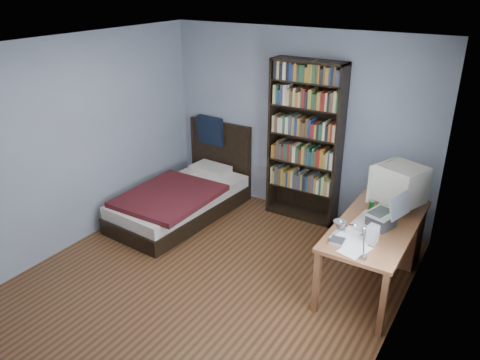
{
  "coord_description": "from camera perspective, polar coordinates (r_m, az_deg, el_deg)",
  "views": [
    {
      "loc": [
        2.52,
        -3.45,
        3.09
      ],
      "look_at": [
        0.08,
        0.52,
        1.04
      ],
      "focal_mm": 35.0,
      "sensor_mm": 36.0,
      "label": 1
    }
  ],
  "objects": [
    {
      "name": "keyboard",
      "position": [
        5.03,
        14.95,
        -4.89
      ],
      "size": [
        0.22,
        0.47,
        0.04
      ],
      "primitive_type": "cube",
      "rotation": [
        0.0,
        0.07,
        -0.08
      ],
      "color": "#BDB79D",
      "rests_on": "desk"
    },
    {
      "name": "room",
      "position": [
        4.63,
        -3.92,
        0.34
      ],
      "size": [
        4.2,
        4.24,
        2.5
      ],
      "color": "#492A15",
      "rests_on": "ground"
    },
    {
      "name": "external_drive",
      "position": [
        4.62,
        11.77,
        -7.3
      ],
      "size": [
        0.14,
        0.14,
        0.03
      ],
      "primitive_type": "cube",
      "rotation": [
        0.0,
        0.0,
        0.09
      ],
      "color": "#959497",
      "rests_on": "desk"
    },
    {
      "name": "phone_grey",
      "position": [
        4.76,
        11.58,
        -6.34
      ],
      "size": [
        0.06,
        0.09,
        0.02
      ],
      "primitive_type": "cube",
      "rotation": [
        0.0,
        0.0,
        -0.22
      ],
      "color": "#959497",
      "rests_on": "desk"
    },
    {
      "name": "desk_lamp",
      "position": [
        3.96,
        12.55,
        -5.92
      ],
      "size": [
        0.21,
        0.46,
        0.54
      ],
      "color": "#99999E",
      "rests_on": "desk"
    },
    {
      "name": "bookshelf",
      "position": [
        6.2,
        7.91,
        4.55
      ],
      "size": [
        0.96,
        0.3,
        2.14
      ],
      "color": "black",
      "rests_on": "floor"
    },
    {
      "name": "soda_can",
      "position": [
        5.3,
        15.75,
        -3.03
      ],
      "size": [
        0.06,
        0.06,
        0.11
      ],
      "primitive_type": "cylinder",
      "color": "#0A3607",
      "rests_on": "desk"
    },
    {
      "name": "laptop",
      "position": [
        4.95,
        17.08,
        -4.39
      ],
      "size": [
        0.4,
        0.38,
        0.4
      ],
      "color": "#2D2D30",
      "rests_on": "desk"
    },
    {
      "name": "phone_silver",
      "position": [
        4.83,
        12.38,
        -5.92
      ],
      "size": [
        0.08,
        0.12,
        0.02
      ],
      "primitive_type": "cube",
      "rotation": [
        0.0,
        0.0,
        0.25
      ],
      "color": "silver",
      "rests_on": "desk"
    },
    {
      "name": "desk",
      "position": [
        5.61,
        17.37,
        -5.87
      ],
      "size": [
        0.75,
        1.64,
        0.73
      ],
      "color": "brown",
      "rests_on": "floor"
    },
    {
      "name": "bed",
      "position": [
        6.56,
        -6.86,
        -2.02
      ],
      "size": [
        1.13,
        2.11,
        1.16
      ],
      "color": "black",
      "rests_on": "floor"
    },
    {
      "name": "mouse",
      "position": [
        5.34,
        17.2,
        -3.4
      ],
      "size": [
        0.06,
        0.11,
        0.04
      ],
      "primitive_type": "ellipsoid",
      "color": "silver",
      "rests_on": "desk"
    },
    {
      "name": "crt_monitor",
      "position": [
        5.32,
        18.87,
        -0.52
      ],
      "size": [
        0.58,
        0.54,
        0.51
      ],
      "color": "beige",
      "rests_on": "desk"
    },
    {
      "name": "speaker",
      "position": [
        4.66,
        15.85,
        -6.37
      ],
      "size": [
        0.11,
        0.11,
        0.19
      ],
      "primitive_type": "cube",
      "rotation": [
        0.0,
        0.0,
        -0.18
      ],
      "color": "#959497",
      "rests_on": "desk"
    }
  ]
}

